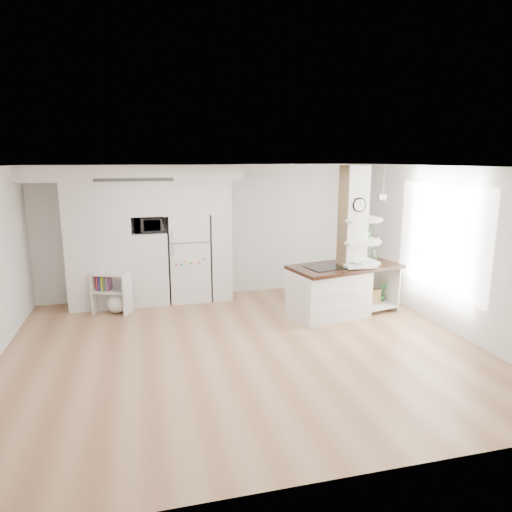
{
  "coord_description": "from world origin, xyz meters",
  "views": [
    {
      "loc": [
        -1.4,
        -6.29,
        2.81
      ],
      "look_at": [
        0.41,
        0.9,
        1.23
      ],
      "focal_mm": 32.0,
      "sensor_mm": 36.0,
      "label": 1
    }
  ],
  "objects_px": {
    "kitchen_island": "(334,290)",
    "floor_plant_a": "(381,294)",
    "refrigerator": "(189,257)",
    "bookshelf": "(113,296)"
  },
  "relations": [
    {
      "from": "refrigerator",
      "to": "bookshelf",
      "type": "height_order",
      "value": "refrigerator"
    },
    {
      "from": "kitchen_island",
      "to": "floor_plant_a",
      "type": "xyz_separation_m",
      "value": [
        1.07,
        0.19,
        -0.22
      ]
    },
    {
      "from": "bookshelf",
      "to": "refrigerator",
      "type": "bearing_deg",
      "value": 41.35
    },
    {
      "from": "refrigerator",
      "to": "floor_plant_a",
      "type": "bearing_deg",
      "value": -21.31
    },
    {
      "from": "kitchen_island",
      "to": "bookshelf",
      "type": "distance_m",
      "value": 4.06
    },
    {
      "from": "kitchen_island",
      "to": "floor_plant_a",
      "type": "relative_size",
      "value": 4.25
    },
    {
      "from": "kitchen_island",
      "to": "refrigerator",
      "type": "bearing_deg",
      "value": 135.28
    },
    {
      "from": "refrigerator",
      "to": "kitchen_island",
      "type": "bearing_deg",
      "value": -32.55
    },
    {
      "from": "refrigerator",
      "to": "bookshelf",
      "type": "bearing_deg",
      "value": -161.8
    },
    {
      "from": "kitchen_island",
      "to": "bookshelf",
      "type": "xyz_separation_m",
      "value": [
        -3.91,
        1.09,
        -0.14
      ]
    }
  ]
}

